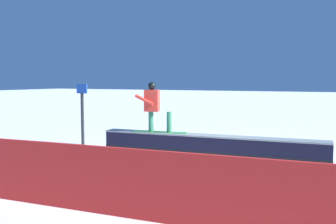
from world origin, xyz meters
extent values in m
plane|color=white|center=(0.00, 0.00, 0.00)|extent=(120.00, 120.00, 0.00)
cube|color=black|center=(0.00, 0.00, 0.30)|extent=(6.11, 0.87, 0.59)
cube|color=black|center=(0.00, 0.00, 0.15)|extent=(6.12, 0.88, 0.14)
cube|color=#8D9895|center=(0.00, 0.00, 0.61)|extent=(6.11, 0.93, 0.04)
cube|color=green|center=(1.41, 0.11, 0.64)|extent=(1.58, 0.56, 0.01)
cylinder|color=#327A54|center=(1.67, 0.16, 0.93)|extent=(0.16, 0.16, 0.57)
cylinder|color=#327A54|center=(1.15, 0.06, 0.93)|extent=(0.16, 0.16, 0.57)
cube|color=#EC3D2F|center=(1.64, 0.15, 1.52)|extent=(0.44, 0.31, 0.61)
sphere|color=black|center=(1.64, 0.15, 1.93)|extent=(0.22, 0.22, 0.22)
cylinder|color=#EC3D2F|center=(1.79, 0.35, 1.55)|extent=(0.54, 0.19, 0.32)
cylinder|color=#EC3D2F|center=(1.58, -0.03, 1.55)|extent=(0.15, 0.11, 0.56)
cube|color=red|center=(0.00, 4.62, 0.54)|extent=(13.08, 1.04, 1.08)
cylinder|color=#262628|center=(4.39, -0.20, 0.84)|extent=(0.10, 0.10, 1.67)
cube|color=blue|center=(4.39, -0.20, 1.82)|extent=(0.40, 0.04, 0.30)
camera|label=1|loc=(-3.25, 9.25, 2.10)|focal=39.30mm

